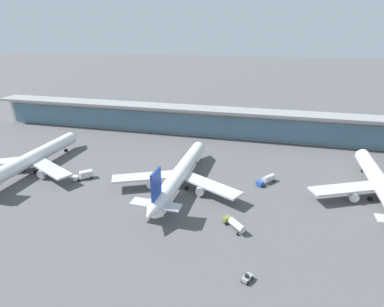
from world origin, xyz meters
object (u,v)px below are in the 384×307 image
(airliner_centre_stand, at_px, (180,174))
(service_truck_near_nose_blue, at_px, (267,179))
(airliner_left_stand, at_px, (30,159))
(service_truck_by_tail_olive, at_px, (235,224))
(service_truck_on_taxiway_grey, at_px, (247,278))
(airliner_right_stand, at_px, (382,186))
(service_truck_under_wing_yellow, at_px, (13,160))
(service_truck_mid_apron_white, at_px, (84,175))

(airliner_centre_stand, bearing_deg, service_truck_near_nose_blue, 18.73)
(service_truck_near_nose_blue, bearing_deg, airliner_left_stand, -172.65)
(airliner_centre_stand, relative_size, service_truck_by_tail_olive, 7.98)
(service_truck_near_nose_blue, bearing_deg, airliner_centre_stand, -161.27)
(service_truck_by_tail_olive, relative_size, service_truck_on_taxiway_grey, 2.33)
(airliner_right_stand, relative_size, service_truck_by_tail_olive, 7.98)
(airliner_left_stand, distance_m, service_truck_under_wing_yellow, 14.15)
(service_truck_by_tail_olive, distance_m, service_truck_on_taxiway_grey, 19.91)
(service_truck_near_nose_blue, xyz_separation_m, service_truck_on_taxiway_grey, (-3.32, -50.39, -0.83))
(airliner_right_stand, height_order, service_truck_near_nose_blue, airliner_right_stand)
(service_truck_near_nose_blue, relative_size, service_truck_under_wing_yellow, 0.98)
(airliner_left_stand, distance_m, service_truck_mid_apron_white, 24.80)
(airliner_centre_stand, relative_size, service_truck_under_wing_yellow, 7.42)
(service_truck_mid_apron_white, xyz_separation_m, service_truck_on_taxiway_grey, (64.94, -37.32, -0.82))
(airliner_left_stand, bearing_deg, service_truck_mid_apron_white, -2.59)
(airliner_right_stand, bearing_deg, service_truck_near_nose_blue, 175.71)
(airliner_left_stand, height_order, service_truck_near_nose_blue, airliner_left_stand)
(airliner_centre_stand, height_order, service_truck_by_tail_olive, airliner_centre_stand)
(airliner_left_stand, relative_size, service_truck_near_nose_blue, 7.56)
(service_truck_under_wing_yellow, bearing_deg, service_truck_mid_apron_white, -8.37)
(airliner_centre_stand, height_order, service_truck_mid_apron_white, airliner_centre_stand)
(service_truck_near_nose_blue, bearing_deg, service_truck_mid_apron_white, -169.15)
(airliner_centre_stand, bearing_deg, airliner_right_stand, 6.41)
(service_truck_under_wing_yellow, distance_m, service_truck_on_taxiway_grey, 111.05)
(service_truck_near_nose_blue, relative_size, service_truck_by_tail_olive, 1.05)
(airliner_left_stand, xyz_separation_m, service_truck_on_taxiway_grey, (89.47, -38.43, -4.31))
(airliner_left_stand, relative_size, service_truck_by_tail_olive, 7.97)
(airliner_right_stand, bearing_deg, service_truck_on_taxiway_grey, -130.43)
(service_truck_mid_apron_white, bearing_deg, service_truck_under_wing_yellow, 171.63)
(airliner_centre_stand, height_order, service_truck_on_taxiway_grey, airliner_centre_stand)
(service_truck_under_wing_yellow, height_order, service_truck_by_tail_olive, same)
(service_truck_mid_apron_white, bearing_deg, airliner_centre_stand, 4.03)
(service_truck_near_nose_blue, bearing_deg, service_truck_on_taxiway_grey, -93.77)
(service_truck_mid_apron_white, bearing_deg, service_truck_near_nose_blue, 10.85)
(airliner_centre_stand, relative_size, service_truck_mid_apron_white, 8.95)
(airliner_right_stand, bearing_deg, airliner_left_stand, -175.97)
(service_truck_under_wing_yellow, distance_m, service_truck_by_tail_olive, 100.16)
(airliner_right_stand, xyz_separation_m, service_truck_near_nose_blue, (-37.24, 2.80, -3.48))
(airliner_left_stand, relative_size, service_truck_under_wing_yellow, 7.41)
(airliner_left_stand, xyz_separation_m, service_truck_near_nose_blue, (92.79, 11.97, -3.48))
(airliner_right_stand, relative_size, service_truck_near_nose_blue, 7.56)
(service_truck_mid_apron_white, bearing_deg, airliner_left_stand, 177.41)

